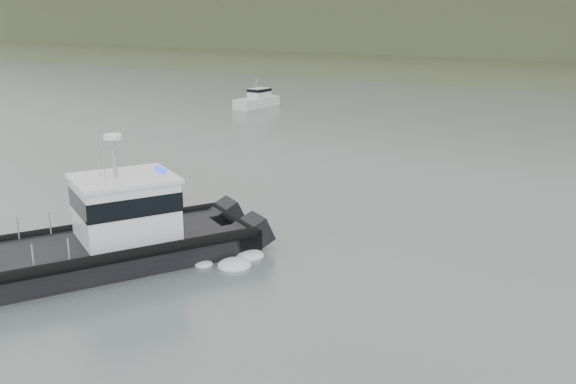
# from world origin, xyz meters

# --- Properties ---
(ground) EXTENTS (400.00, 400.00, 0.00)m
(ground) POSITION_xyz_m (0.00, 0.00, 0.00)
(ground) COLOR #50605A
(ground) RESTS_ON ground
(patrol_boat) EXTENTS (8.67, 11.33, 5.23)m
(patrol_boat) POSITION_xyz_m (-4.64, 3.17, 1.31)
(patrol_boat) COLOR black
(patrol_boat) RESTS_ON ground
(motorboat) EXTENTS (2.26, 5.62, 3.02)m
(motorboat) POSITION_xyz_m (-23.68, 41.15, 0.75)
(motorboat) COLOR silver
(motorboat) RESTS_ON ground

